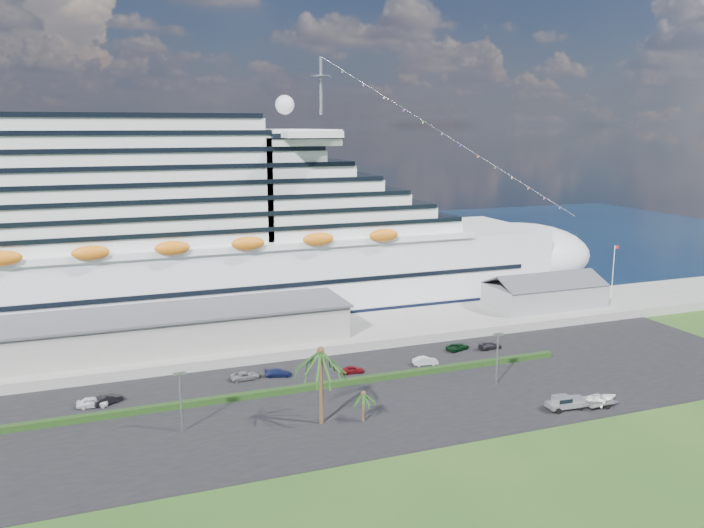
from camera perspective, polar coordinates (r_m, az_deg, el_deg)
name	(u,v)px	position (r m, az deg, el deg)	size (l,w,h in m)	color
ground	(401,425)	(95.50, 4.08, -13.18)	(420.00, 420.00, 0.00)	#214617
asphalt_lot	(370,395)	(104.72, 1.53, -10.83)	(140.00, 38.00, 0.12)	black
wharf	(312,335)	(130.17, -3.32, -5.94)	(240.00, 20.00, 1.80)	gray
water	(225,256)	(215.58, -10.50, 0.63)	(420.00, 160.00, 0.02)	black
cruise_ship	(176,240)	(145.32, -14.40, 1.96)	(191.00, 38.00, 54.00)	silver
terminal_building	(176,328)	(124.21, -14.46, -5.17)	(61.00, 15.00, 6.30)	gray
port_shed	(544,294)	(152.35, 15.69, -2.41)	(24.00, 12.31, 7.37)	gray
flagpole	(613,270)	(162.73, 20.89, -0.47)	(1.08, 0.16, 12.00)	silver
hedge	(309,387)	(106.42, -3.56, -10.18)	(88.00, 1.10, 0.90)	black
lamp_post_left	(180,394)	(93.66, -14.08, -10.46)	(1.60, 0.35, 8.27)	gray
lamp_post_right	(497,352)	(109.17, 12.00, -7.18)	(1.60, 0.35, 8.27)	gray
palm_tall	(321,359)	(92.10, -2.60, -7.93)	(8.82, 8.82, 11.13)	#47301E
palm_short	(363,397)	(94.50, 0.95, -11.00)	(3.53, 3.53, 4.56)	#47301E
parked_car_0	(93,402)	(106.77, -20.76, -10.69)	(1.75, 4.36, 1.48)	white
parked_car_1	(107,399)	(107.13, -19.66, -10.55)	(1.51, 4.32, 1.42)	black
parked_car_2	(245,376)	(111.47, -8.88, -9.18)	(2.07, 4.48, 1.25)	gray
parked_car_3	(278,373)	(112.17, -6.16, -8.96)	(1.78, 4.38, 1.27)	#151D4A
parked_car_4	(353,369)	(112.87, 0.07, -8.76)	(1.50, 3.73, 1.27)	maroon
parked_car_5	(426,361)	(117.18, 6.13, -8.02)	(1.50, 4.29, 1.41)	silver
parked_car_6	(458,347)	(125.43, 8.79, -6.80)	(2.12, 4.60, 1.28)	black
parked_car_7	(490,345)	(127.01, 11.40, -6.66)	(1.83, 4.51, 1.31)	black
pickup_truck	(565,402)	(103.76, 17.32, -10.88)	(5.87, 2.47, 2.03)	black
boat_trailer	(601,399)	(106.12, 20.00, -10.49)	(6.52, 4.42, 1.85)	gray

